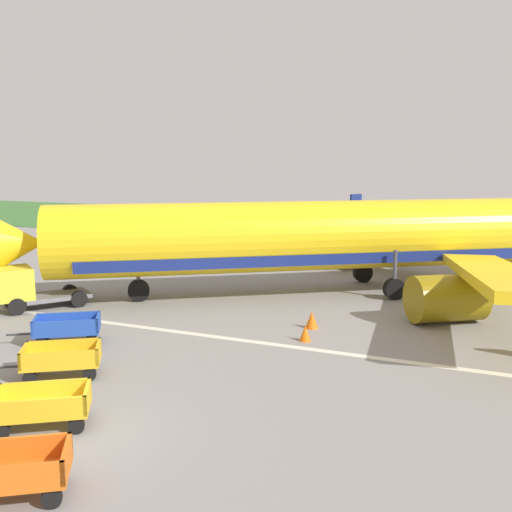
% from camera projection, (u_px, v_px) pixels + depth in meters
% --- Properties ---
extents(ground_plane, '(220.00, 220.00, 0.00)m').
position_uv_depth(ground_plane, '(65.00, 438.00, 15.45)').
color(ground_plane, gray).
extents(grass_strip, '(220.00, 28.00, 0.06)m').
position_uv_depth(grass_strip, '(397.00, 228.00, 60.90)').
color(grass_strip, '#3D7033').
rests_on(grass_strip, ground).
extents(apron_stripe, '(120.00, 0.36, 0.01)m').
position_uv_depth(apron_stripe, '(223.00, 338.00, 23.99)').
color(apron_stripe, silver).
rests_on(apron_stripe, ground).
extents(airplane, '(33.02, 28.27, 11.34)m').
position_uv_depth(airplane, '(354.00, 236.00, 31.90)').
color(airplane, yellow).
rests_on(airplane, ground).
extents(baggage_cart_nearest, '(3.36, 2.58, 1.07)m').
position_uv_depth(baggage_cart_nearest, '(8.00, 472.00, 12.63)').
color(baggage_cart_nearest, orange).
rests_on(baggage_cart_nearest, ground).
extents(baggage_cart_second_in_row, '(3.37, 2.58, 1.07)m').
position_uv_depth(baggage_cart_second_in_row, '(42.00, 406.00, 15.96)').
color(baggage_cart_second_in_row, gold).
rests_on(baggage_cart_second_in_row, ground).
extents(baggage_cart_third_in_row, '(3.37, 2.57, 1.07)m').
position_uv_depth(baggage_cart_third_in_row, '(61.00, 359.00, 19.69)').
color(baggage_cart_third_in_row, gold).
rests_on(baggage_cart_third_in_row, ground).
extents(baggage_cart_fourth_in_row, '(3.37, 2.58, 1.07)m').
position_uv_depth(baggage_cart_fourth_in_row, '(67.00, 328.00, 23.29)').
color(baggage_cart_fourth_in_row, '#234CB2').
rests_on(baggage_cart_fourth_in_row, ground).
extents(service_truck_beside_carts, '(4.09, 4.66, 2.10)m').
position_uv_depth(service_truck_beside_carts, '(24.00, 287.00, 28.32)').
color(service_truck_beside_carts, slate).
rests_on(service_truck_beside_carts, ground).
extents(traffic_cone_near_plane, '(0.56, 0.56, 0.74)m').
position_uv_depth(traffic_cone_near_plane, '(312.00, 320.00, 25.32)').
color(traffic_cone_near_plane, orange).
rests_on(traffic_cone_near_plane, ground).
extents(traffic_cone_mid_apron, '(0.48, 0.48, 0.63)m').
position_uv_depth(traffic_cone_mid_apron, '(305.00, 333.00, 23.55)').
color(traffic_cone_mid_apron, orange).
rests_on(traffic_cone_mid_apron, ground).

